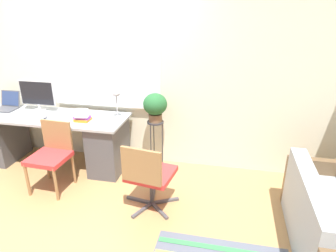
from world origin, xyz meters
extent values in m
plane|color=tan|center=(0.00, 0.00, 0.00)|extent=(14.00, 14.00, 0.00)
cube|color=beige|center=(0.00, 0.78, 1.35)|extent=(9.00, 0.06, 2.70)
cube|color=white|center=(-0.37, 0.74, 1.56)|extent=(0.74, 0.02, 1.49)
cube|color=white|center=(-0.37, 0.73, 1.56)|extent=(0.67, 0.01, 1.42)
cube|color=white|center=(0.41, 0.74, 1.56)|extent=(0.74, 0.02, 1.49)
cube|color=white|center=(0.41, 0.73, 1.56)|extent=(0.67, 0.01, 1.42)
cube|color=white|center=(0.02, 0.75, 0.83)|extent=(1.57, 0.11, 0.04)
cube|color=#9EA3A8|center=(-0.68, 0.35, 0.73)|extent=(2.12, 0.70, 0.03)
cube|color=#4C4C51|center=(-1.50, 0.35, 0.35)|extent=(0.40, 0.62, 0.71)
cube|color=#4C4C51|center=(0.14, 0.35, 0.35)|extent=(0.40, 0.62, 0.71)
cube|color=#4C4C51|center=(-1.45, 0.43, 0.75)|extent=(0.30, 0.23, 0.02)
cube|color=#4C4C51|center=(-1.45, 0.58, 0.87)|extent=(0.30, 0.07, 0.23)
cube|color=navy|center=(-1.45, 0.57, 0.87)|extent=(0.27, 0.06, 0.20)
cylinder|color=silver|center=(-0.95, 0.51, 0.75)|extent=(0.18, 0.18, 0.02)
cylinder|color=silver|center=(-0.95, 0.51, 0.80)|extent=(0.04, 0.04, 0.08)
cube|color=silver|center=(-0.95, 0.52, 1.00)|extent=(0.52, 0.02, 0.35)
cube|color=black|center=(-0.95, 0.50, 1.00)|extent=(0.50, 0.01, 0.32)
cube|color=silver|center=(-0.98, 0.22, 0.75)|extent=(0.42, 0.14, 0.02)
ellipsoid|color=slate|center=(-0.68, 0.24, 0.76)|extent=(0.04, 0.07, 0.03)
cylinder|color=#ADADB2|center=(0.26, 0.45, 0.75)|extent=(0.15, 0.15, 0.01)
cylinder|color=#ADADB2|center=(0.26, 0.45, 0.91)|extent=(0.02, 0.02, 0.31)
ellipsoid|color=#ADADB2|center=(0.26, 0.45, 1.09)|extent=(0.12, 0.12, 0.08)
cube|color=orange|center=(-0.15, 0.27, 0.76)|extent=(0.19, 0.17, 0.03)
cube|color=purple|center=(-0.16, 0.26, 0.79)|extent=(0.20, 0.11, 0.04)
cube|color=white|center=(-0.15, 0.27, 0.83)|extent=(0.19, 0.19, 0.04)
cube|color=white|center=(-0.16, 0.27, 0.87)|extent=(0.16, 0.15, 0.04)
cylinder|color=olive|center=(-0.58, -0.43, 0.21)|extent=(0.04, 0.04, 0.43)
cylinder|color=olive|center=(-0.20, -0.45, 0.21)|extent=(0.04, 0.04, 0.43)
cylinder|color=olive|center=(-0.56, -0.05, 0.21)|extent=(0.04, 0.04, 0.43)
cylinder|color=olive|center=(-0.18, -0.06, 0.21)|extent=(0.04, 0.04, 0.43)
cube|color=red|center=(-0.38, -0.25, 0.43)|extent=(0.46, 0.44, 0.06)
cube|color=olive|center=(-0.37, -0.02, 0.65)|extent=(0.40, 0.05, 0.37)
cube|color=#47474C|center=(0.76, -0.28, 0.01)|extent=(0.33, 0.08, 0.03)
cube|color=#47474C|center=(0.85, -0.44, 0.01)|extent=(0.18, 0.31, 0.03)
cube|color=#47474C|center=(1.03, -0.41, 0.01)|extent=(0.26, 0.25, 0.03)
cube|color=#47474C|center=(1.06, -0.23, 0.01)|extent=(0.30, 0.18, 0.03)
cube|color=#47474C|center=(0.89, -0.14, 0.01)|extent=(0.09, 0.32, 0.03)
cylinder|color=#333338|center=(0.92, -0.30, 0.21)|extent=(0.04, 0.04, 0.35)
cube|color=red|center=(0.92, -0.30, 0.41)|extent=(0.54, 0.52, 0.06)
cube|color=olive|center=(0.88, -0.54, 0.63)|extent=(0.44, 0.10, 0.38)
cube|color=#9EA8B2|center=(2.47, -0.62, 0.57)|extent=(0.16, 1.32, 0.31)
cube|color=brown|center=(2.79, 0.08, 0.29)|extent=(0.79, 0.09, 0.59)
cylinder|color=#333338|center=(0.77, 0.50, 0.71)|extent=(0.22, 0.22, 0.02)
cylinder|color=#333338|center=(0.86, 0.50, 0.35)|extent=(0.01, 0.01, 0.70)
cylinder|color=#333338|center=(0.72, 0.58, 0.35)|extent=(0.01, 0.01, 0.70)
cylinder|color=#333338|center=(0.72, 0.42, 0.35)|extent=(0.01, 0.01, 0.70)
cylinder|color=brown|center=(0.77, 0.50, 0.77)|extent=(0.18, 0.18, 0.10)
ellipsoid|color=#235B2D|center=(0.77, 0.50, 0.96)|extent=(0.31, 0.31, 0.28)
cube|color=#388E4C|center=(1.74, -0.83, 0.01)|extent=(1.22, 0.06, 0.00)
camera|label=1|loc=(1.70, -3.07, 2.16)|focal=32.00mm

